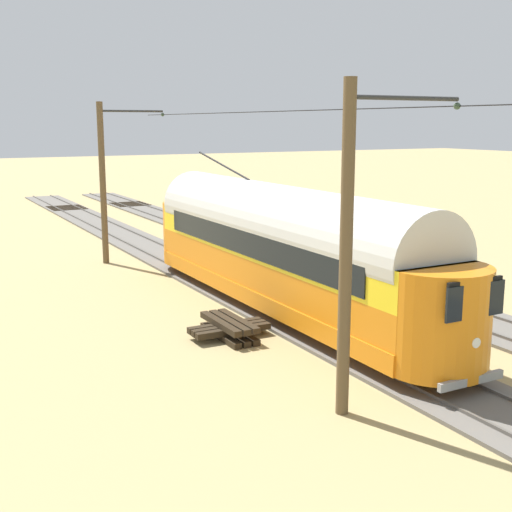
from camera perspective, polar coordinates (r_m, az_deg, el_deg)
name	(u,v)px	position (r m, az deg, el deg)	size (l,w,h in m)	color
ground_plane	(327,298)	(25.00, 5.99, -3.52)	(220.00, 220.00, 0.00)	tan
track_streetcar_siding	(375,287)	(26.64, 9.95, -2.60)	(2.80, 80.00, 0.18)	#666059
track_adjacent_siding	(265,303)	(24.01, 0.74, -3.95)	(2.80, 80.00, 0.18)	#666059
vintage_streetcar	(281,246)	(22.60, 2.09, 0.83)	(2.65, 17.49, 4.98)	orange
flatcar_adjacent	(334,255)	(28.66, 6.56, 0.12)	(2.80, 11.31, 1.60)	brown
catenary_pole_foreground	(105,180)	(31.25, -12.63, 6.27)	(3.15, 0.28, 7.23)	brown
catenary_pole_mid_near	(350,244)	(14.43, 7.89, 0.99)	(3.15, 0.28, 7.23)	brown
spare_tie_stack	(229,328)	(20.38, -2.27, -6.09)	(2.40, 2.40, 0.54)	#2D2316
track_end_bumper	(214,227)	(39.13, -3.59, 2.45)	(1.80, 0.60, 0.80)	#B2A519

